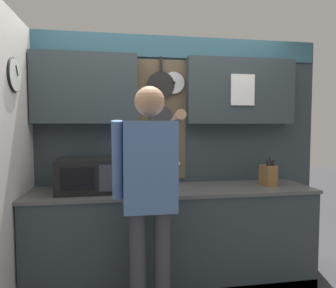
% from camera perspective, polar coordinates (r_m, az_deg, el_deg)
% --- Properties ---
extents(ground_plane, '(14.00, 14.00, 0.00)m').
position_cam_1_polar(ground_plane, '(3.10, 1.07, -25.05)').
color(ground_plane, '#38383D').
extents(base_cabinet_counter, '(2.59, 0.62, 0.91)m').
position_cam_1_polar(base_cabinet_counter, '(2.91, 1.09, -17.28)').
color(base_cabinet_counter, '#2D383D').
rests_on(base_cabinet_counter, ground_plane).
extents(back_wall_unit, '(3.16, 0.22, 2.37)m').
position_cam_1_polar(back_wall_unit, '(3.00, 0.30, 3.39)').
color(back_wall_unit, '#2D383D').
rests_on(back_wall_unit, ground_plane).
extents(side_wall, '(0.07, 1.60, 2.37)m').
position_cam_1_polar(side_wall, '(2.44, -28.92, -3.70)').
color(side_wall, silver).
rests_on(side_wall, ground_plane).
extents(microwave, '(0.49, 0.39, 0.30)m').
position_cam_1_polar(microwave, '(2.72, -15.20, -5.71)').
color(microwave, black).
rests_on(microwave, base_cabinet_counter).
extents(knife_block, '(0.13, 0.16, 0.28)m').
position_cam_1_polar(knife_block, '(3.06, 18.55, -5.65)').
color(knife_block, brown).
rests_on(knife_block, base_cabinet_counter).
extents(utensil_crock, '(0.12, 0.12, 0.35)m').
position_cam_1_polar(utensil_crock, '(2.72, -6.49, -7.05)').
color(utensil_crock, white).
rests_on(utensil_crock, base_cabinet_counter).
extents(person, '(0.54, 0.68, 1.76)m').
position_cam_1_polar(person, '(2.20, -3.50, -7.66)').
color(person, '#383842').
rests_on(person, ground_plane).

